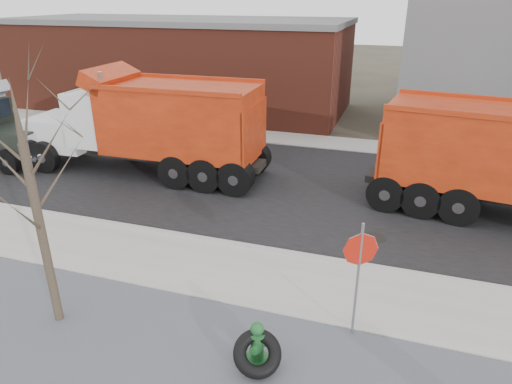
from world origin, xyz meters
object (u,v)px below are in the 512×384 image
(truck_tire, at_px, (257,353))
(stop_sign, at_px, (359,261))
(dump_truck_red_b, at_px, (151,123))
(fire_hydrant, at_px, (257,344))

(truck_tire, distance_m, stop_sign, 2.60)
(truck_tire, height_order, stop_sign, stop_sign)
(truck_tire, relative_size, stop_sign, 0.46)
(stop_sign, bearing_deg, dump_truck_red_b, 137.86)
(truck_tire, xyz_separation_m, dump_truck_red_b, (-7.04, 8.61, 1.64))
(fire_hydrant, xyz_separation_m, stop_sign, (1.65, 1.34, 1.36))
(fire_hydrant, xyz_separation_m, dump_truck_red_b, (-6.96, 8.39, 1.63))
(truck_tire, height_order, dump_truck_red_b, dump_truck_red_b)
(fire_hydrant, distance_m, stop_sign, 2.52)
(stop_sign, xyz_separation_m, dump_truck_red_b, (-8.61, 7.05, 0.27))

